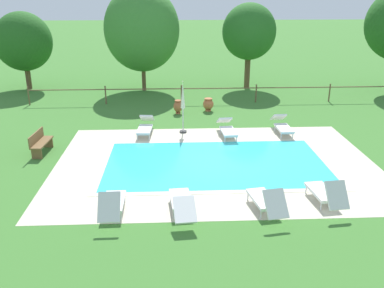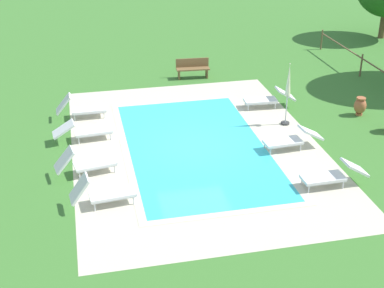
{
  "view_description": "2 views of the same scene",
  "coord_description": "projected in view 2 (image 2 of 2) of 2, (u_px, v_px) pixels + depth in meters",
  "views": [
    {
      "loc": [
        -1.57,
        -14.42,
        6.13
      ],
      "look_at": [
        -0.87,
        0.5,
        0.6
      ],
      "focal_mm": 38.98,
      "sensor_mm": 36.0,
      "label": 1
    },
    {
      "loc": [
        16.55,
        -3.77,
        8.63
      ],
      "look_at": [
        1.5,
        -0.48,
        0.89
      ],
      "focal_mm": 51.77,
      "sensor_mm": 36.0,
      "label": 2
    }
  ],
  "objects": [
    {
      "name": "ground_plane",
      "position": [
        196.0,
        147.0,
        19.04
      ],
      "size": [
        160.0,
        160.0,
        0.0
      ],
      "primitive_type": "plane",
      "color": "#3D752D"
    },
    {
      "name": "pool_deck_paving",
      "position": [
        196.0,
        147.0,
        19.04
      ],
      "size": [
        11.98,
        8.4,
        0.01
      ],
      "primitive_type": "cube",
      "color": "beige",
      "rests_on": "ground"
    },
    {
      "name": "swimming_pool_water",
      "position": [
        196.0,
        147.0,
        19.03
      ],
      "size": [
        8.17,
        4.59,
        0.01
      ],
      "primitive_type": "cube",
      "color": "#38C6D1",
      "rests_on": "ground"
    },
    {
      "name": "pool_coping_rim",
      "position": [
        196.0,
        147.0,
        19.03
      ],
      "size": [
        8.65,
        5.07,
        0.01
      ],
      "color": "beige",
      "rests_on": "ground"
    },
    {
      "name": "sun_lounger_north_near_steps",
      "position": [
        81.0,
        108.0,
        21.07
      ],
      "size": [
        0.62,
        1.88,
        0.98
      ],
      "color": "white",
      "rests_on": "ground"
    },
    {
      "name": "sun_lounger_north_mid",
      "position": [
        86.0,
        163.0,
        17.19
      ],
      "size": [
        0.91,
        1.96,
        0.96
      ],
      "color": "white",
      "rests_on": "ground"
    },
    {
      "name": "sun_lounger_north_far",
      "position": [
        332.0,
        175.0,
        16.58
      ],
      "size": [
        0.64,
        2.05,
        0.77
      ],
      "color": "white",
      "rests_on": "ground"
    },
    {
      "name": "sun_lounger_north_end",
      "position": [
        291.0,
        139.0,
        18.75
      ],
      "size": [
        0.73,
        2.09,
        0.74
      ],
      "color": "white",
      "rests_on": "ground"
    },
    {
      "name": "sun_lounger_south_near_corner",
      "position": [
        103.0,
        193.0,
        15.6
      ],
      "size": [
        0.78,
        1.89,
        1.01
      ],
      "color": "white",
      "rests_on": "ground"
    },
    {
      "name": "sun_lounger_south_mid",
      "position": [
        268.0,
        99.0,
        22.03
      ],
      "size": [
        0.72,
        2.07,
        0.78
      ],
      "color": "white",
      "rests_on": "ground"
    },
    {
      "name": "sun_lounger_south_far",
      "position": [
        85.0,
        131.0,
        19.35
      ],
      "size": [
        0.77,
        2.09,
        0.77
      ],
      "color": "white",
      "rests_on": "ground"
    },
    {
      "name": "patio_umbrella_closed_row_west",
      "position": [
        288.0,
        87.0,
        20.06
      ],
      "size": [
        0.32,
        0.32,
        2.38
      ],
      "color": "#383838",
      "rests_on": "ground"
    },
    {
      "name": "wooden_bench_lawn_side",
      "position": [
        193.0,
        68.0,
        25.09
      ],
      "size": [
        0.54,
        1.53,
        0.87
      ],
      "color": "brown",
      "rests_on": "ground"
    },
    {
      "name": "terracotta_urn_near_fence",
      "position": [
        360.0,
        106.0,
        21.3
      ],
      "size": [
        0.47,
        0.47,
        0.73
      ],
      "color": "#A85B38",
      "rests_on": "ground"
    }
  ]
}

